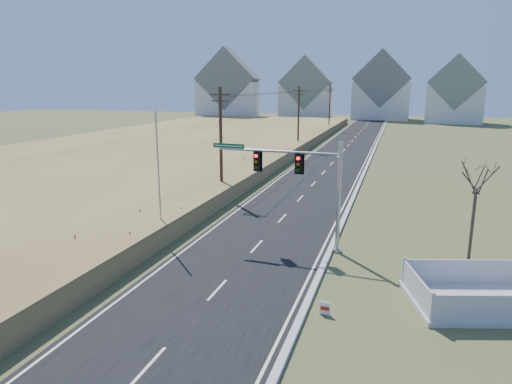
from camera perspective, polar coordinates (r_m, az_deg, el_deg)
name	(u,v)px	position (r m, az deg, el deg)	size (l,w,h in m)	color
ground	(233,274)	(22.94, -2.95, -10.22)	(260.00, 260.00, 0.00)	#4E592B
road	(347,147)	(70.69, 11.29, 5.54)	(8.00, 180.00, 0.06)	black
curb	(375,148)	(70.37, 14.67, 5.38)	(0.30, 180.00, 0.18)	#B2AFA8
reed_marsh	(173,145)	(67.99, -10.32, 5.81)	(38.00, 110.00, 1.30)	tan
utility_pole_near	(221,141)	(37.65, -4.42, 6.39)	(1.80, 0.26, 9.00)	#422D1E
utility_pole_mid	(298,117)	(66.34, 5.33, 9.29)	(1.80, 0.26, 9.00)	#422D1E
utility_pole_far	(330,108)	(95.83, 9.18, 10.36)	(1.80, 0.26, 9.00)	#422D1E
condo_nw	(228,91)	(128.04, -3.46, 12.52)	(17.69, 13.38, 19.05)	silver
condo_nnw	(306,94)	(130.23, 6.28, 12.13)	(14.93, 11.17, 17.03)	silver
condo_n	(381,91)	(131.83, 15.39, 12.06)	(15.27, 10.20, 18.54)	silver
condo_ne	(455,95)	(124.38, 23.66, 11.04)	(14.12, 10.51, 16.52)	silver
traffic_signal_mast	(307,181)	(25.48, 6.38, 1.33)	(7.79, 0.76, 6.21)	#9EA0A5
fence_enclosure	(480,299)	(22.04, 26.23, -11.89)	(6.66, 5.43, 1.31)	#B7B5AD
open_sign	(325,308)	(19.28, 8.61, -14.17)	(0.44, 0.09, 0.55)	white
flagpole	(159,190)	(27.53, -11.99, 0.22)	(0.35, 0.35, 7.69)	#B7B5AD
bare_tree	(478,176)	(26.19, 25.98, 1.81)	(2.13, 2.13, 5.63)	#4C3F33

